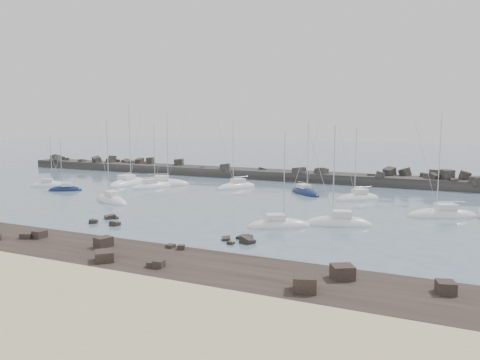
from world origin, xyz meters
name	(u,v)px	position (x,y,z in m)	size (l,w,h in m)	color
ground	(178,211)	(0.00, 0.00, 0.00)	(400.00, 400.00, 0.00)	slate
rock_shelf	(57,253)	(0.14, -21.98, 0.02)	(140.00, 12.00, 1.86)	black
rock_cluster_near	(107,221)	(-4.46, -9.40, 0.12)	(4.57, 4.46, 0.95)	black
rock_cluster_far	(243,241)	(14.56, -10.57, 0.01)	(4.06, 3.63, 1.48)	black
breakwater	(241,176)	(-7.64, 37.99, 0.31)	(115.00, 7.00, 5.01)	#292724
sailboat_0	(49,186)	(-34.83, 10.23, 0.13)	(6.57, 5.72, 10.73)	white
sailboat_1	(128,184)	(-22.99, 18.65, 0.15)	(3.34, 10.54, 16.52)	white
sailboat_2	(65,190)	(-28.07, 7.42, 0.14)	(5.93, 4.55, 9.49)	#101E42
sailboat_3	(152,187)	(-16.20, 16.85, 0.14)	(5.93, 8.44, 12.99)	white
sailboat_4	(164,184)	(-15.92, 20.46, 0.15)	(9.64, 7.67, 15.16)	white
sailboat_5	(111,201)	(-13.36, 2.11, 0.15)	(8.85, 5.90, 13.57)	white
sailboat_6	(236,187)	(-1.78, 22.97, 0.14)	(6.44, 8.76, 13.58)	white
sailboat_7	(278,226)	(15.80, -2.93, 0.14)	(7.77, 6.11, 12.20)	white
sailboat_8	(305,193)	(11.61, 22.05, 0.13)	(7.83, 7.81, 13.29)	#101E42
sailboat_9	(338,224)	(22.07, 0.90, 0.16)	(8.55, 4.99, 13.11)	white
sailboat_11	(442,216)	(33.40, 11.44, 0.14)	(9.58, 6.36, 14.52)	white
sailboat_13	(358,199)	(20.94, 19.85, 0.15)	(7.21, 7.20, 12.47)	white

